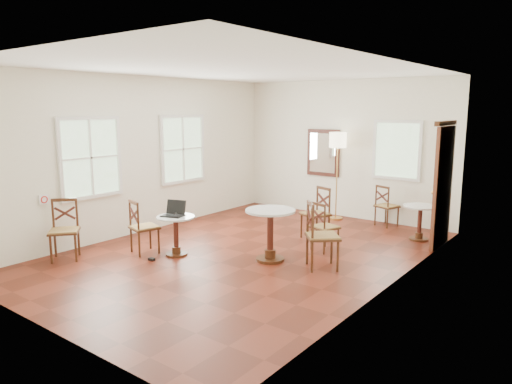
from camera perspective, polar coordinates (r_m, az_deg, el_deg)
ground at (r=8.04m, az=-1.31°, el=-7.33°), size 7.00×7.00×0.00m
room_shell at (r=7.94m, az=-0.47°, el=6.35°), size 5.02×7.02×3.01m
cafe_table_near at (r=7.93m, az=-9.59°, el=-4.66°), size 0.62×0.62×0.66m
cafe_table_mid at (r=7.53m, az=1.72°, el=-4.47°), size 0.79×0.79×0.83m
cafe_table_back at (r=9.22m, az=19.06°, el=-3.05°), size 0.61×0.61×0.64m
chair_near_a at (r=8.14m, az=-13.41°, el=-4.09°), size 0.52×0.52×0.91m
chair_near_b at (r=8.21m, az=-22.01°, el=-4.23°), size 0.63×0.63×0.97m
chair_mid_a at (r=8.14m, az=8.16°, el=-4.14°), size 0.49×0.49×0.84m
chair_mid_b at (r=7.25m, az=7.77°, el=-5.20°), size 0.67×0.67×1.02m
chair_back_a at (r=10.09m, az=15.36°, el=-1.60°), size 0.50×0.50×0.85m
chair_back_b at (r=8.88m, az=7.26°, el=-2.55°), size 0.57×0.57×0.96m
floor_lamp at (r=10.34m, az=9.78°, el=5.47°), size 0.37×0.37×1.89m
laptop at (r=7.92m, az=-9.80°, el=-2.37°), size 0.41×0.38×0.24m
mouse at (r=7.86m, az=-9.89°, el=-2.80°), size 0.10×0.07×0.03m
navy_mug at (r=8.01m, az=-9.44°, el=-2.37°), size 0.10×0.07×0.08m
water_glass at (r=7.75m, az=-9.61°, el=-2.73°), size 0.06×0.06×0.10m
power_adapter at (r=7.83m, az=-12.42°, el=-7.90°), size 0.11×0.06×0.04m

